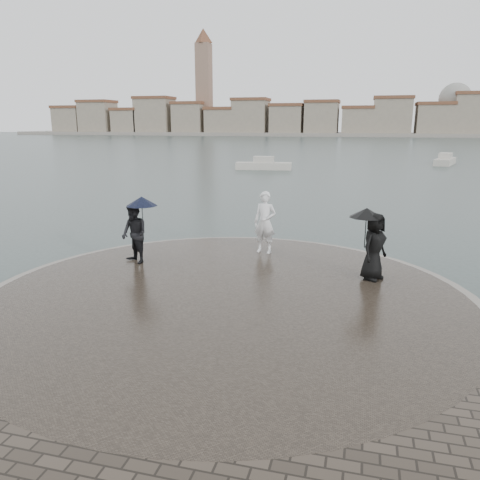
# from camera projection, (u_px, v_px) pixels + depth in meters

# --- Properties ---
(ground) EXTENTS (400.00, 400.00, 0.00)m
(ground) POSITION_uv_depth(u_px,v_px,m) (173.00, 379.00, 8.49)
(ground) COLOR #2B3835
(ground) RESTS_ON ground
(kerb_ring) EXTENTS (12.50, 12.50, 0.32)m
(kerb_ring) POSITION_uv_depth(u_px,v_px,m) (227.00, 302.00, 11.73)
(kerb_ring) COLOR gray
(kerb_ring) RESTS_ON ground
(quay_tip) EXTENTS (11.90, 11.90, 0.36)m
(quay_tip) POSITION_uv_depth(u_px,v_px,m) (227.00, 301.00, 11.73)
(quay_tip) COLOR #2D261E
(quay_tip) RESTS_ON ground
(statue) EXTENTS (0.81, 0.60, 2.03)m
(statue) POSITION_uv_depth(u_px,v_px,m) (265.00, 222.00, 15.23)
(statue) COLOR white
(statue) RESTS_ON quay_tip
(visitor_left) EXTENTS (1.27, 1.09, 2.04)m
(visitor_left) POSITION_uv_depth(u_px,v_px,m) (136.00, 228.00, 14.09)
(visitor_left) COLOR black
(visitor_left) RESTS_ON quay_tip
(visitor_right) EXTENTS (1.20, 1.10, 1.95)m
(visitor_right) POSITION_uv_depth(u_px,v_px,m) (373.00, 240.00, 12.62)
(visitor_right) COLOR black
(visitor_right) RESTS_ON quay_tip
(far_skyline) EXTENTS (260.00, 20.00, 37.00)m
(far_skyline) POSITION_uv_depth(u_px,v_px,m) (339.00, 119.00, 159.38)
(far_skyline) COLOR gray
(far_skyline) RESTS_ON ground
(boats) EXTENTS (38.98, 14.60, 1.50)m
(boats) POSITION_uv_depth(u_px,v_px,m) (444.00, 166.00, 46.50)
(boats) COLOR beige
(boats) RESTS_ON ground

